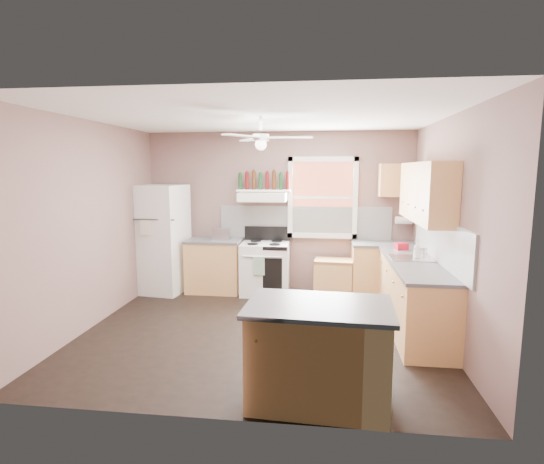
# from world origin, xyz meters

# --- Properties ---
(floor) EXTENTS (4.50, 4.50, 0.00)m
(floor) POSITION_xyz_m (0.00, 0.00, 0.00)
(floor) COLOR black
(floor) RESTS_ON ground
(ceiling) EXTENTS (4.50, 4.50, 0.00)m
(ceiling) POSITION_xyz_m (0.00, 0.00, 2.70)
(ceiling) COLOR white
(ceiling) RESTS_ON ground
(wall_back) EXTENTS (4.50, 0.05, 2.70)m
(wall_back) POSITION_xyz_m (0.00, 2.02, 1.35)
(wall_back) COLOR #765953
(wall_back) RESTS_ON ground
(wall_right) EXTENTS (0.05, 4.00, 2.70)m
(wall_right) POSITION_xyz_m (2.27, 0.00, 1.35)
(wall_right) COLOR #765953
(wall_right) RESTS_ON ground
(wall_left) EXTENTS (0.05, 4.00, 2.70)m
(wall_left) POSITION_xyz_m (-2.27, 0.00, 1.35)
(wall_left) COLOR #765953
(wall_left) RESTS_ON ground
(backsplash_back) EXTENTS (2.90, 0.03, 0.55)m
(backsplash_back) POSITION_xyz_m (0.45, 1.99, 1.18)
(backsplash_back) COLOR white
(backsplash_back) RESTS_ON wall_back
(backsplash_right) EXTENTS (0.03, 2.60, 0.55)m
(backsplash_right) POSITION_xyz_m (2.23, 0.30, 1.18)
(backsplash_right) COLOR white
(backsplash_right) RESTS_ON wall_right
(window_view) EXTENTS (1.00, 0.02, 1.20)m
(window_view) POSITION_xyz_m (0.75, 1.98, 1.60)
(window_view) COLOR brown
(window_view) RESTS_ON wall_back
(window_frame) EXTENTS (1.16, 0.07, 1.36)m
(window_frame) POSITION_xyz_m (0.75, 1.96, 1.60)
(window_frame) COLOR white
(window_frame) RESTS_ON wall_back
(refrigerator) EXTENTS (0.86, 0.84, 1.81)m
(refrigerator) POSITION_xyz_m (-1.95, 1.59, 0.91)
(refrigerator) COLOR white
(refrigerator) RESTS_ON floor
(base_cabinet_left) EXTENTS (0.90, 0.60, 0.86)m
(base_cabinet_left) POSITION_xyz_m (-1.06, 1.70, 0.43)
(base_cabinet_left) COLOR tan
(base_cabinet_left) RESTS_ON floor
(counter_left) EXTENTS (0.92, 0.62, 0.04)m
(counter_left) POSITION_xyz_m (-1.06, 1.70, 0.88)
(counter_left) COLOR #4B4B4D
(counter_left) RESTS_ON base_cabinet_left
(toaster) EXTENTS (0.29, 0.17, 0.18)m
(toaster) POSITION_xyz_m (-0.92, 1.67, 0.99)
(toaster) COLOR silver
(toaster) RESTS_ON counter_left
(stove) EXTENTS (0.81, 0.66, 0.86)m
(stove) POSITION_xyz_m (-0.18, 1.66, 0.43)
(stove) COLOR white
(stove) RESTS_ON floor
(range_hood) EXTENTS (0.78, 0.50, 0.14)m
(range_hood) POSITION_xyz_m (-0.23, 1.75, 1.62)
(range_hood) COLOR white
(range_hood) RESTS_ON wall_back
(bottle_shelf) EXTENTS (0.90, 0.26, 0.03)m
(bottle_shelf) POSITION_xyz_m (-0.23, 1.87, 1.72)
(bottle_shelf) COLOR white
(bottle_shelf) RESTS_ON range_hood
(cart) EXTENTS (0.64, 0.46, 0.61)m
(cart) POSITION_xyz_m (0.95, 1.65, 0.31)
(cart) COLOR tan
(cart) RESTS_ON floor
(base_cabinet_corner) EXTENTS (1.00, 0.60, 0.86)m
(base_cabinet_corner) POSITION_xyz_m (1.75, 1.70, 0.43)
(base_cabinet_corner) COLOR tan
(base_cabinet_corner) RESTS_ON floor
(base_cabinet_right) EXTENTS (0.60, 2.20, 0.86)m
(base_cabinet_right) POSITION_xyz_m (1.95, 0.30, 0.43)
(base_cabinet_right) COLOR tan
(base_cabinet_right) RESTS_ON floor
(counter_corner) EXTENTS (1.02, 0.62, 0.04)m
(counter_corner) POSITION_xyz_m (1.75, 1.70, 0.88)
(counter_corner) COLOR #4B4B4D
(counter_corner) RESTS_ON base_cabinet_corner
(counter_right) EXTENTS (0.62, 2.22, 0.04)m
(counter_right) POSITION_xyz_m (1.94, 0.30, 0.88)
(counter_right) COLOR #4B4B4D
(counter_right) RESTS_ON base_cabinet_right
(sink) EXTENTS (0.55, 0.45, 0.03)m
(sink) POSITION_xyz_m (1.94, 0.50, 0.90)
(sink) COLOR silver
(sink) RESTS_ON counter_right
(faucet) EXTENTS (0.03, 0.03, 0.14)m
(faucet) POSITION_xyz_m (2.10, 0.50, 0.97)
(faucet) COLOR silver
(faucet) RESTS_ON sink
(upper_cabinet_right) EXTENTS (0.33, 1.80, 0.76)m
(upper_cabinet_right) POSITION_xyz_m (2.08, 0.50, 1.78)
(upper_cabinet_right) COLOR tan
(upper_cabinet_right) RESTS_ON wall_right
(upper_cabinet_corner) EXTENTS (0.60, 0.33, 0.52)m
(upper_cabinet_corner) POSITION_xyz_m (1.95, 1.83, 1.90)
(upper_cabinet_corner) COLOR tan
(upper_cabinet_corner) RESTS_ON wall_back
(paper_towel) EXTENTS (0.26, 0.12, 0.12)m
(paper_towel) POSITION_xyz_m (2.07, 1.86, 1.25)
(paper_towel) COLOR white
(paper_towel) RESTS_ON wall_back
(island) EXTENTS (1.24, 0.82, 0.86)m
(island) POSITION_xyz_m (0.75, -1.60, 0.43)
(island) COLOR tan
(island) RESTS_ON floor
(island_top) EXTENTS (1.32, 0.90, 0.04)m
(island_top) POSITION_xyz_m (0.75, -1.60, 0.88)
(island_top) COLOR #4B4B4D
(island_top) RESTS_ON island
(ceiling_fan_hub) EXTENTS (0.20, 0.20, 0.08)m
(ceiling_fan_hub) POSITION_xyz_m (0.00, 0.00, 2.45)
(ceiling_fan_hub) COLOR white
(ceiling_fan_hub) RESTS_ON ceiling
(soap_bottle) EXTENTS (0.12, 0.12, 0.23)m
(soap_bottle) POSITION_xyz_m (2.01, 0.51, 1.02)
(soap_bottle) COLOR silver
(soap_bottle) RESTS_ON counter_right
(red_caddy) EXTENTS (0.21, 0.18, 0.10)m
(red_caddy) POSITION_xyz_m (1.92, 1.12, 0.95)
(red_caddy) COLOR #AC0E1D
(red_caddy) RESTS_ON counter_right
(wine_bottles) EXTENTS (0.86, 0.06, 0.31)m
(wine_bottles) POSITION_xyz_m (-0.23, 1.87, 1.88)
(wine_bottles) COLOR #143819
(wine_bottles) RESTS_ON bottle_shelf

